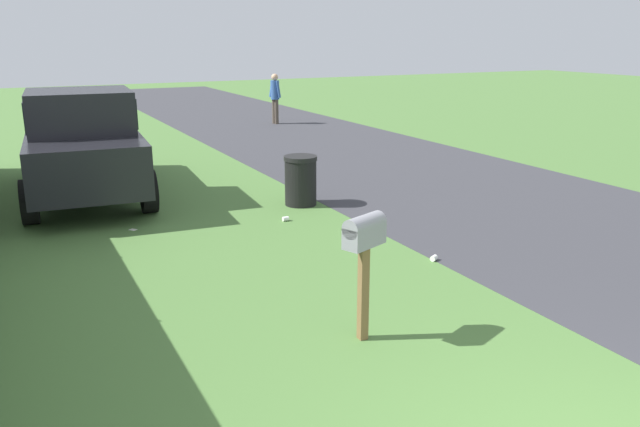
# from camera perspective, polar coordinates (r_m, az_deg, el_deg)

# --- Properties ---
(road_asphalt) EXTENTS (60.00, 6.10, 0.01)m
(road_asphalt) POSITION_cam_1_polar(r_m,az_deg,el_deg) (11.90, 18.48, 0.07)
(road_asphalt) COLOR #38383D
(road_asphalt) RESTS_ON ground
(mailbox) EXTENTS (0.36, 0.52, 1.34)m
(mailbox) POSITION_cam_1_polar(r_m,az_deg,el_deg) (6.37, 3.99, -2.50)
(mailbox) COLOR brown
(mailbox) RESTS_ON ground
(pickup_truck) EXTENTS (5.50, 2.52, 2.09)m
(pickup_truck) POSITION_cam_1_polar(r_m,az_deg,el_deg) (12.99, -20.52, 6.14)
(pickup_truck) COLOR black
(pickup_truck) RESTS_ON ground
(trash_bin) EXTENTS (0.61, 0.61, 0.92)m
(trash_bin) POSITION_cam_1_polar(r_m,az_deg,el_deg) (11.74, -1.75, 2.99)
(trash_bin) COLOR black
(trash_bin) RESTS_ON ground
(pedestrian) EXTENTS (0.48, 0.30, 1.73)m
(pedestrian) POSITION_cam_1_polar(r_m,az_deg,el_deg) (22.63, -4.05, 10.55)
(pedestrian) COLOR #4C4238
(pedestrian) RESTS_ON ground
(litter_cup_far_scatter) EXTENTS (0.08, 0.10, 0.08)m
(litter_cup_far_scatter) POSITION_cam_1_polar(r_m,az_deg,el_deg) (10.80, -3.11, -0.47)
(litter_cup_far_scatter) COLOR white
(litter_cup_far_scatter) RESTS_ON ground
(litter_wrapper_by_mailbox) EXTENTS (0.15, 0.14, 0.01)m
(litter_wrapper_by_mailbox) POSITION_cam_1_polar(r_m,az_deg,el_deg) (10.75, -16.41, -1.40)
(litter_wrapper_by_mailbox) COLOR silver
(litter_wrapper_by_mailbox) RESTS_ON ground
(litter_cup_near_hydrant) EXTENTS (0.12, 0.13, 0.08)m
(litter_cup_near_hydrant) POSITION_cam_1_polar(r_m,az_deg,el_deg) (9.06, 10.17, -3.96)
(litter_cup_near_hydrant) COLOR white
(litter_cup_near_hydrant) RESTS_ON ground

